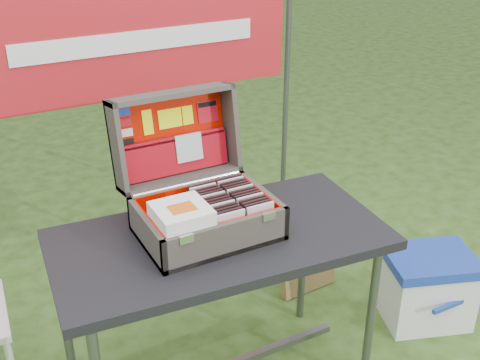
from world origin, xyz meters
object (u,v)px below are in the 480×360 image
suitcase (199,172)px  cardboard_box (307,261)px  table (221,317)px  cooler (427,287)px

suitcase → cardboard_box: suitcase is taller
table → cooler: size_ratio=2.99×
table → suitcase: 0.64m
suitcase → cooler: size_ratio=1.23×
table → cooler: bearing=2.1°
suitcase → cooler: 1.42m
suitcase → cardboard_box: bearing=24.7°
suitcase → cooler: bearing=-6.9°
table → cooler: 1.13m
cooler → cardboard_box: cooler is taller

